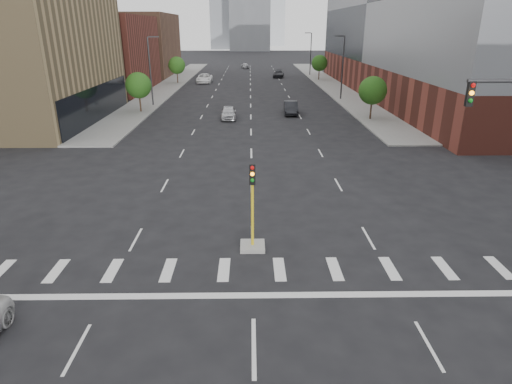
{
  "coord_description": "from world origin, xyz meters",
  "views": [
    {
      "loc": [
        -0.09,
        -9.68,
        10.19
      ],
      "look_at": [
        0.19,
        10.2,
        2.5
      ],
      "focal_mm": 30.0,
      "sensor_mm": 36.0,
      "label": 1
    }
  ],
  "objects_px": {
    "median_traffic_signal": "(252,231)",
    "car_mid_right": "(291,108)",
    "car_far_left": "(204,78)",
    "car_distant": "(245,66)",
    "car_deep_right": "(278,74)",
    "car_near_left": "(228,113)"
  },
  "relations": [
    {
      "from": "car_mid_right",
      "to": "car_near_left",
      "type": "bearing_deg",
      "value": -157.81
    },
    {
      "from": "car_mid_right",
      "to": "car_distant",
      "type": "bearing_deg",
      "value": 97.52
    },
    {
      "from": "median_traffic_signal",
      "to": "car_far_left",
      "type": "xyz_separation_m",
      "value": [
        -8.98,
        67.25,
        -0.12
      ]
    },
    {
      "from": "car_far_left",
      "to": "car_near_left",
      "type": "bearing_deg",
      "value": -80.6
    },
    {
      "from": "car_mid_right",
      "to": "car_deep_right",
      "type": "distance_m",
      "value": 41.69
    },
    {
      "from": "car_near_left",
      "to": "car_distant",
      "type": "bearing_deg",
      "value": 87.72
    },
    {
      "from": "car_deep_right",
      "to": "car_mid_right",
      "type": "bearing_deg",
      "value": -83.9
    },
    {
      "from": "car_deep_right",
      "to": "car_distant",
      "type": "relative_size",
      "value": 1.23
    },
    {
      "from": "car_near_left",
      "to": "car_deep_right",
      "type": "bearing_deg",
      "value": 77.78
    },
    {
      "from": "car_far_left",
      "to": "car_deep_right",
      "type": "bearing_deg",
      "value": 30.55
    },
    {
      "from": "car_mid_right",
      "to": "car_deep_right",
      "type": "relative_size",
      "value": 0.91
    },
    {
      "from": "car_mid_right",
      "to": "car_distant",
      "type": "height_order",
      "value": "car_mid_right"
    },
    {
      "from": "car_deep_right",
      "to": "car_far_left",
      "type": "bearing_deg",
      "value": -141.1
    },
    {
      "from": "median_traffic_signal",
      "to": "car_distant",
      "type": "height_order",
      "value": "median_traffic_signal"
    },
    {
      "from": "median_traffic_signal",
      "to": "car_mid_right",
      "type": "relative_size",
      "value": 0.94
    },
    {
      "from": "median_traffic_signal",
      "to": "car_far_left",
      "type": "bearing_deg",
      "value": 97.61
    },
    {
      "from": "car_far_left",
      "to": "car_distant",
      "type": "height_order",
      "value": "car_far_left"
    },
    {
      "from": "median_traffic_signal",
      "to": "car_distant",
      "type": "bearing_deg",
      "value": 90.75
    },
    {
      "from": "car_deep_right",
      "to": "car_distant",
      "type": "xyz_separation_m",
      "value": [
        -7.38,
        21.88,
        -0.03
      ]
    },
    {
      "from": "median_traffic_signal",
      "to": "car_mid_right",
      "type": "xyz_separation_m",
      "value": [
        5.0,
        34.73,
        -0.2
      ]
    },
    {
      "from": "median_traffic_signal",
      "to": "car_distant",
      "type": "relative_size",
      "value": 1.04
    },
    {
      "from": "median_traffic_signal",
      "to": "car_near_left",
      "type": "relative_size",
      "value": 1.0
    }
  ]
}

